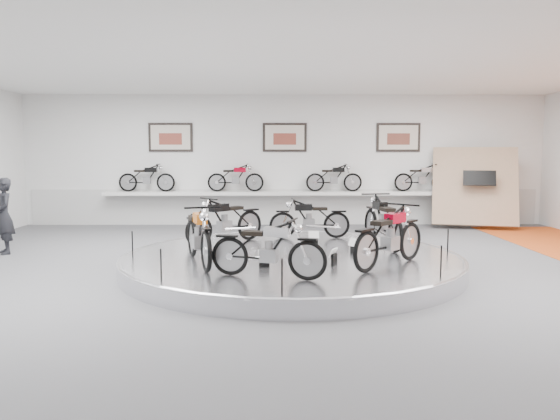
{
  "coord_description": "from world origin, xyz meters",
  "views": [
    {
      "loc": [
        -0.34,
        -9.91,
        2.23
      ],
      "look_at": [
        -0.22,
        0.6,
        1.12
      ],
      "focal_mm": 35.0,
      "sensor_mm": 36.0,
      "label": 1
    }
  ],
  "objects_px": {
    "display_platform": "(292,262)",
    "bike_f": "(390,236)",
    "bike_e": "(268,248)",
    "bike_c": "(225,220)",
    "shelf": "(285,193)",
    "bike_a": "(383,220)",
    "visitor": "(4,216)",
    "bike_d": "(199,234)",
    "bike_b": "(310,218)"
  },
  "relations": [
    {
      "from": "bike_c",
      "to": "shelf",
      "type": "bearing_deg",
      "value": -147.88
    },
    {
      "from": "bike_e",
      "to": "bike_c",
      "type": "bearing_deg",
      "value": 123.84
    },
    {
      "from": "bike_e",
      "to": "bike_b",
      "type": "bearing_deg",
      "value": 94.55
    },
    {
      "from": "bike_a",
      "to": "bike_c",
      "type": "bearing_deg",
      "value": 74.74
    },
    {
      "from": "bike_a",
      "to": "bike_e",
      "type": "relative_size",
      "value": 1.15
    },
    {
      "from": "display_platform",
      "to": "visitor",
      "type": "distance_m",
      "value": 6.57
    },
    {
      "from": "bike_d",
      "to": "display_platform",
      "type": "bearing_deg",
      "value": 99.61
    },
    {
      "from": "bike_a",
      "to": "bike_d",
      "type": "xyz_separation_m",
      "value": [
        -3.55,
        -1.78,
        -0.01
      ]
    },
    {
      "from": "display_platform",
      "to": "bike_f",
      "type": "bearing_deg",
      "value": -33.35
    },
    {
      "from": "shelf",
      "to": "bike_a",
      "type": "bearing_deg",
      "value": -70.74
    },
    {
      "from": "bike_d",
      "to": "visitor",
      "type": "xyz_separation_m",
      "value": [
        -4.65,
        2.63,
        0.02
      ]
    },
    {
      "from": "display_platform",
      "to": "visitor",
      "type": "height_order",
      "value": "visitor"
    },
    {
      "from": "bike_d",
      "to": "bike_e",
      "type": "height_order",
      "value": "bike_d"
    },
    {
      "from": "bike_a",
      "to": "visitor",
      "type": "bearing_deg",
      "value": 75.3
    },
    {
      "from": "display_platform",
      "to": "bike_d",
      "type": "xyz_separation_m",
      "value": [
        -1.64,
        -0.84,
        0.68
      ]
    },
    {
      "from": "bike_c",
      "to": "visitor",
      "type": "relative_size",
      "value": 1.01
    },
    {
      "from": "bike_f",
      "to": "bike_b",
      "type": "bearing_deg",
      "value": 63.85
    },
    {
      "from": "bike_b",
      "to": "bike_f",
      "type": "relative_size",
      "value": 0.87
    },
    {
      "from": "bike_f",
      "to": "visitor",
      "type": "height_order",
      "value": "visitor"
    },
    {
      "from": "shelf",
      "to": "bike_c",
      "type": "height_order",
      "value": "bike_c"
    },
    {
      "from": "shelf",
      "to": "bike_b",
      "type": "relative_size",
      "value": 7.11
    },
    {
      "from": "shelf",
      "to": "bike_b",
      "type": "xyz_separation_m",
      "value": [
        0.47,
        -4.41,
        -0.24
      ]
    },
    {
      "from": "bike_a",
      "to": "bike_d",
      "type": "relative_size",
      "value": 1.02
    },
    {
      "from": "shelf",
      "to": "visitor",
      "type": "xyz_separation_m",
      "value": [
        -6.29,
        -4.62,
        -0.16
      ]
    },
    {
      "from": "shelf",
      "to": "bike_c",
      "type": "bearing_deg",
      "value": -105.09
    },
    {
      "from": "shelf",
      "to": "bike_a",
      "type": "distance_m",
      "value": 5.79
    },
    {
      "from": "shelf",
      "to": "bike_f",
      "type": "height_order",
      "value": "bike_f"
    },
    {
      "from": "display_platform",
      "to": "bike_a",
      "type": "height_order",
      "value": "bike_a"
    },
    {
      "from": "bike_b",
      "to": "bike_d",
      "type": "distance_m",
      "value": 3.54
    },
    {
      "from": "shelf",
      "to": "bike_f",
      "type": "relative_size",
      "value": 6.17
    },
    {
      "from": "bike_e",
      "to": "visitor",
      "type": "xyz_separation_m",
      "value": [
        -5.86,
        3.7,
        0.08
      ]
    },
    {
      "from": "bike_a",
      "to": "bike_b",
      "type": "xyz_separation_m",
      "value": [
        -1.44,
        1.05,
        -0.08
      ]
    },
    {
      "from": "bike_a",
      "to": "visitor",
      "type": "xyz_separation_m",
      "value": [
        -8.2,
        0.85,
        0.01
      ]
    },
    {
      "from": "display_platform",
      "to": "bike_f",
      "type": "xyz_separation_m",
      "value": [
        1.63,
        -1.07,
        0.67
      ]
    },
    {
      "from": "bike_d",
      "to": "bike_f",
      "type": "bearing_deg",
      "value": 68.41
    },
    {
      "from": "shelf",
      "to": "bike_c",
      "type": "distance_m",
      "value": 5.28
    },
    {
      "from": "bike_e",
      "to": "display_platform",
      "type": "bearing_deg",
      "value": 94.94
    },
    {
      "from": "bike_c",
      "to": "bike_e",
      "type": "xyz_separation_m",
      "value": [
        0.94,
        -3.23,
        -0.04
      ]
    },
    {
      "from": "bike_a",
      "to": "bike_c",
      "type": "height_order",
      "value": "bike_a"
    },
    {
      "from": "bike_c",
      "to": "bike_d",
      "type": "distance_m",
      "value": 2.17
    },
    {
      "from": "bike_b",
      "to": "bike_d",
      "type": "relative_size",
      "value": 0.86
    },
    {
      "from": "bike_d",
      "to": "bike_f",
      "type": "distance_m",
      "value": 3.28
    },
    {
      "from": "shelf",
      "to": "bike_a",
      "type": "height_order",
      "value": "bike_a"
    },
    {
      "from": "bike_c",
      "to": "bike_f",
      "type": "bearing_deg",
      "value": 98.84
    },
    {
      "from": "bike_a",
      "to": "bike_c",
      "type": "distance_m",
      "value": 3.3
    },
    {
      "from": "display_platform",
      "to": "bike_c",
      "type": "height_order",
      "value": "bike_c"
    },
    {
      "from": "bike_d",
      "to": "visitor",
      "type": "height_order",
      "value": "visitor"
    },
    {
      "from": "bike_c",
      "to": "bike_e",
      "type": "height_order",
      "value": "bike_c"
    },
    {
      "from": "display_platform",
      "to": "bike_e",
      "type": "height_order",
      "value": "bike_e"
    },
    {
      "from": "bike_b",
      "to": "bike_c",
      "type": "relative_size",
      "value": 0.91
    }
  ]
}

